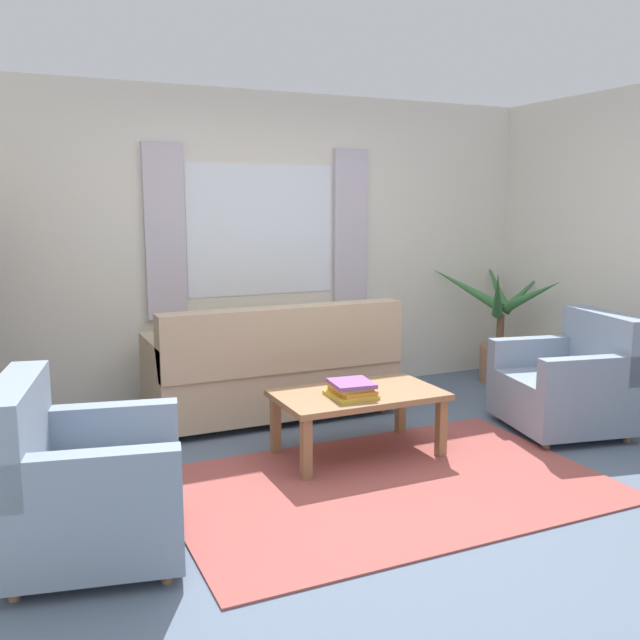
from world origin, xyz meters
TOP-DOWN VIEW (x-y plane):
  - ground_plane at (0.00, 0.00)m, footprint 6.24×6.24m
  - wall_back at (0.00, 2.26)m, footprint 5.32×0.12m
  - window_with_curtains at (0.00, 2.18)m, footprint 1.98×0.07m
  - area_rug at (0.00, 0.00)m, footprint 2.58×1.67m
  - couch at (-0.15, 1.56)m, footprint 1.90×0.82m
  - armchair_left at (-1.75, -0.10)m, footprint 0.97×0.99m
  - armchair_right at (1.75, 0.36)m, footprint 0.97×0.98m
  - coffee_table at (0.07, 0.54)m, footprint 1.10×0.64m
  - book_stack_on_table at (-0.02, 0.46)m, footprint 0.29×0.30m
  - potted_plant at (2.20, 1.73)m, footprint 1.01×1.14m

SIDE VIEW (x-z plane):
  - ground_plane at x=0.00m, z-range 0.00..0.00m
  - area_rug at x=0.00m, z-range 0.00..0.01m
  - armchair_left at x=-1.75m, z-range -0.09..0.79m
  - armchair_right at x=1.75m, z-range -0.09..0.79m
  - couch at x=-0.15m, z-range -0.09..0.83m
  - coffee_table at x=0.07m, z-range 0.16..0.60m
  - potted_plant at x=2.20m, z-range -0.11..1.03m
  - book_stack_on_table at x=-0.02m, z-range 0.44..0.54m
  - wall_back at x=0.00m, z-range 0.00..2.60m
  - window_with_curtains at x=0.00m, z-range 0.75..2.15m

